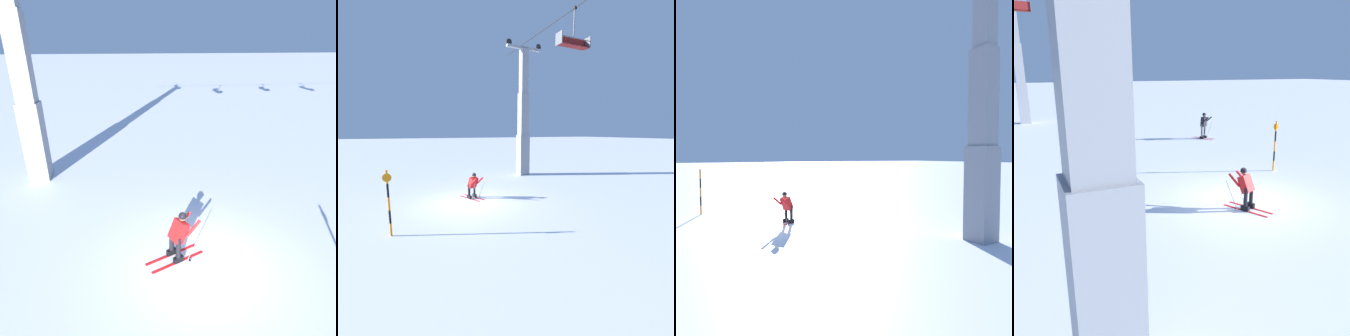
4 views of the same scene
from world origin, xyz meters
The scene contains 7 objects.
ground_plane centered at (0.00, 0.00, 0.00)m, with size 260.00×260.00×0.00m, color white.
skier_carving_main centered at (-0.64, 0.41, 0.78)m, with size 1.66×1.11×1.50m.
lift_tower_near centered at (-5.68, 6.19, 4.29)m, with size 0.82×3.01×10.34m.
lift_tower_far centered at (23.33, 6.19, 4.24)m, with size 0.85×2.30×10.34m.
chairlift_seat_fourth centered at (17.33, 6.19, 8.45)m, with size 0.61×2.03×2.12m.
trail_marker_pole centered at (2.55, -3.43, 1.22)m, with size 0.07×0.28×2.27m.
skier_distant_uphill centered at (10.70, -4.31, 1.01)m, with size 1.57×1.25×1.75m.
Camera 4 is at (-9.46, 6.95, 4.44)m, focal length 37.23 mm.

